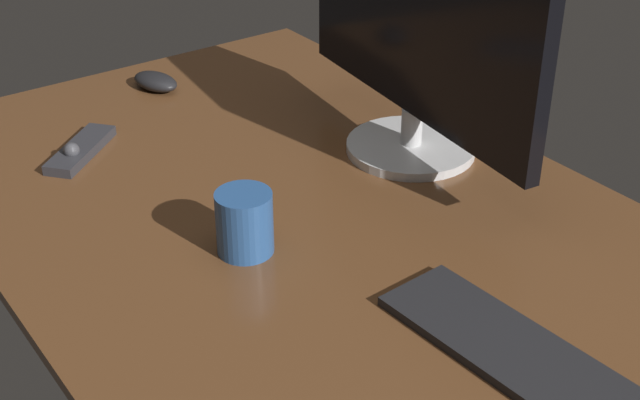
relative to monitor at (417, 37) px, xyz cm
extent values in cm
cube|color=brown|center=(9.17, -25.46, -20.70)|extent=(140.00, 84.00, 2.00)
cylinder|color=silver|center=(0.00, 0.00, -18.96)|extent=(21.05, 21.05, 1.49)
cylinder|color=silver|center=(0.00, 0.00, -15.21)|extent=(3.46, 3.46, 6.01)
cube|color=black|center=(0.00, 0.00, 3.06)|extent=(57.51, 9.50, 30.54)
cube|color=black|center=(50.83, -23.59, -19.10)|extent=(44.73, 13.71, 1.21)
ellipsoid|color=black|center=(-47.44, -22.19, -18.19)|extent=(11.18, 8.16, 3.03)
cube|color=#2D2D33|center=(-30.53, -44.21, -18.89)|extent=(14.16, 15.50, 1.63)
sphere|color=#3F3F44|center=(-28.75, -46.32, -17.62)|extent=(2.60, 2.60, 2.60)
cylinder|color=#28518C|center=(9.12, -37.26, -15.28)|extent=(7.72, 7.72, 8.85)
camera|label=1|loc=(96.73, -87.93, 47.58)|focal=50.07mm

